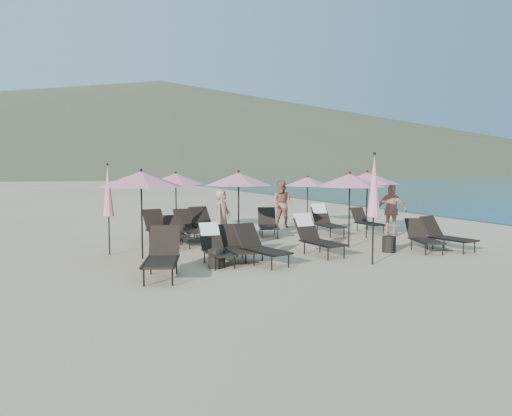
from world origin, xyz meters
name	(u,v)px	position (x,y,z in m)	size (l,w,h in m)	color
ground	(350,257)	(0.00, 0.00, 0.00)	(800.00, 800.00, 0.00)	#D6BA8C
volcanic_headland	(178,128)	(71.37, 302.62, 26.49)	(690.00, 690.00, 55.00)	brown
lounger_0	(162,255)	(-5.17, -0.40, 0.50)	(1.24, 1.97, 1.06)	black
lounger_1	(215,245)	(-3.62, 0.58, 0.47)	(0.62, 1.59, 0.98)	black
lounger_2	(260,246)	(-2.59, 0.10, 0.45)	(1.02, 1.78, 0.96)	black
lounger_3	(316,236)	(-0.63, 0.75, 0.52)	(0.84, 1.82, 1.09)	black
lounger_4	(423,237)	(2.48, 0.01, 0.42)	(1.03, 1.65, 0.89)	black
lounger_5	(446,235)	(3.26, -0.07, 0.44)	(0.88, 1.71, 0.94)	black
lounger_6	(161,228)	(-4.14, 4.51, 0.48)	(1.01, 1.89, 1.03)	black
lounger_7	(189,226)	(-3.18, 4.64, 0.47)	(0.75, 1.76, 1.00)	black
lounger_8	(208,225)	(-2.52, 4.63, 0.49)	(1.02, 1.93, 1.05)	black
lounger_9	(268,223)	(-0.36, 4.57, 0.45)	(1.15, 1.78, 0.96)	black
lounger_10	(326,220)	(1.73, 4.16, 0.51)	(0.76, 1.76, 1.07)	black
lounger_11	(366,221)	(3.53, 4.23, 0.40)	(0.60, 1.52, 0.87)	black
lounger_12	(176,232)	(-3.85, 3.67, 0.42)	(0.65, 1.58, 0.90)	black
lounger_13	(236,245)	(-3.02, 0.68, 0.42)	(0.71, 1.60, 0.90)	black
umbrella_open_0	(141,179)	(-5.19, 1.92, 2.11)	(2.21, 2.21, 2.38)	black
umbrella_open_1	(239,179)	(-2.05, 3.02, 2.05)	(2.16, 2.16, 2.32)	black
umbrella_open_2	(350,180)	(0.86, 1.37, 2.02)	(2.13, 2.13, 2.29)	black
umbrella_open_3	(176,179)	(-3.26, 6.04, 2.00)	(2.10, 2.10, 2.26)	black
umbrella_open_4	(308,182)	(2.04, 6.11, 1.83)	(1.93, 1.93, 2.08)	black
umbrella_open_5	(367,178)	(2.51, 2.80, 2.04)	(2.14, 2.14, 2.30)	black
umbrella_closed_0	(374,187)	(-0.04, -1.05, 1.94)	(0.33, 0.33, 2.79)	black
umbrella_closed_1	(108,191)	(-5.92, 2.88, 1.76)	(0.30, 0.30, 2.53)	black
side_table_0	(217,259)	(-3.74, 0.09, 0.22)	(0.42, 0.42, 0.44)	black
side_table_1	(389,244)	(1.47, 0.25, 0.23)	(0.38, 0.38, 0.46)	black
beachgoer_a	(223,220)	(-2.86, 2.20, 0.90)	(0.65, 0.43, 1.79)	#AC775D
beachgoer_b	(282,204)	(1.17, 6.58, 0.94)	(0.91, 0.71, 1.88)	#90564A
beachgoer_c	(392,210)	(3.59, 2.84, 0.91)	(1.07, 0.45, 1.83)	tan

